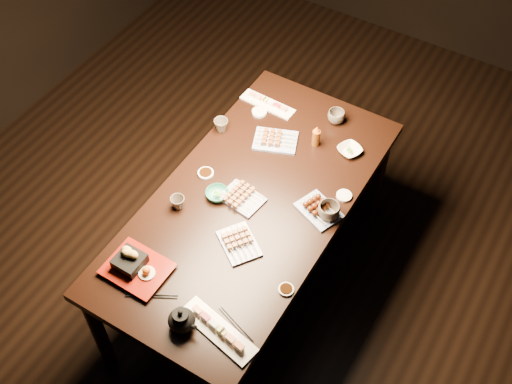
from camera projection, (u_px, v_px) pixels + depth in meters
ground at (240, 248)px, 3.96m from camera, size 5.00×5.00×0.00m
dining_table at (251, 243)px, 3.53m from camera, size 0.93×1.82×0.75m
sushi_platter_near at (218, 329)px, 2.77m from camera, size 0.40×0.18×0.05m
sushi_platter_far at (268, 102)px, 3.66m from camera, size 0.33×0.11×0.04m
yakitori_plate_center at (242, 196)px, 3.22m from camera, size 0.23×0.18×0.05m
yakitori_plate_right at (239, 241)px, 3.05m from camera, size 0.27×0.25×0.05m
yakitori_plate_left at (276, 138)px, 3.47m from camera, size 0.28×0.24×0.06m
tsukune_plate at (319, 208)px, 3.17m from camera, size 0.26×0.22×0.05m
edamame_bowl_green at (217, 194)px, 3.24m from camera, size 0.13×0.13×0.04m
edamame_bowl_cream at (350, 150)px, 3.43m from camera, size 0.16×0.16×0.03m
tempura_tray at (136, 264)px, 2.94m from camera, size 0.30×0.24×0.11m
teacup_near_left at (178, 203)px, 3.19m from camera, size 0.08×0.08×0.07m
teacup_mid_right at (329, 211)px, 3.14m from camera, size 0.12×0.12×0.09m
teacup_far_left at (221, 125)px, 3.52m from camera, size 0.08×0.08×0.07m
teacup_far_right at (336, 117)px, 3.56m from camera, size 0.10×0.10×0.08m
teapot at (181, 319)px, 2.76m from camera, size 0.15×0.15×0.12m
condiment_bottle at (316, 136)px, 3.43m from camera, size 0.05×0.05×0.13m
sauce_dish_west at (206, 173)px, 3.34m from camera, size 0.10×0.10×0.01m
sauce_dish_east at (344, 196)px, 3.25m from camera, size 0.09×0.09×0.01m
sauce_dish_se at (286, 289)px, 2.91m from camera, size 0.09×0.09×0.01m
sauce_dish_nw at (259, 112)px, 3.63m from camera, size 0.11×0.11×0.02m
chopsticks_near at (151, 296)px, 2.89m from camera, size 0.22×0.13×0.01m
chopsticks_se at (236, 324)px, 2.80m from camera, size 0.22×0.09×0.01m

